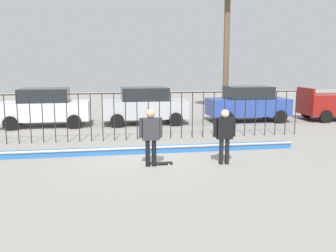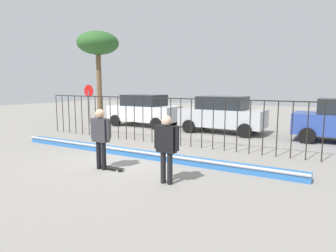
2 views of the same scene
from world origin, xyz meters
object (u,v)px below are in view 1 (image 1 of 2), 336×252
at_px(skateboarder, 151,132).
at_px(camera_operator, 225,132).
at_px(skateboard, 160,163).
at_px(parked_car_white, 45,107).
at_px(parked_car_silver, 145,105).
at_px(parked_car_blue, 248,103).

bearing_deg(skateboarder, camera_operator, -33.29).
relative_size(skateboard, camera_operator, 0.46).
height_order(camera_operator, parked_car_white, parked_car_white).
bearing_deg(parked_car_silver, camera_operator, -83.64).
xyz_separation_m(skateboard, parked_car_white, (-4.56, 8.23, 0.91)).
xyz_separation_m(camera_operator, parked_car_white, (-6.57, 8.47, -0.07)).
distance_m(skateboarder, parked_car_blue, 10.39).
distance_m(parked_car_white, parked_car_silver, 4.99).
height_order(skateboard, parked_car_white, parked_car_white).
xyz_separation_m(parked_car_white, parked_car_blue, (10.59, -0.09, 0.00)).
distance_m(skateboarder, camera_operator, 2.31).
xyz_separation_m(skateboarder, parked_car_white, (-4.26, 8.34, -0.09)).
bearing_deg(parked_car_silver, parked_car_white, 175.06).
bearing_deg(parked_car_silver, parked_car_blue, -4.65).
bearing_deg(parked_car_silver, skateboard, -97.27).
relative_size(camera_operator, parked_car_blue, 0.40).
distance_m(camera_operator, parked_car_silver, 8.56).
relative_size(skateboard, parked_car_white, 0.19).
bearing_deg(skateboard, parked_car_silver, 90.05).
bearing_deg(parked_car_white, parked_car_blue, -1.04).
distance_m(camera_operator, parked_car_blue, 9.29).
bearing_deg(camera_operator, parked_car_blue, -95.33).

